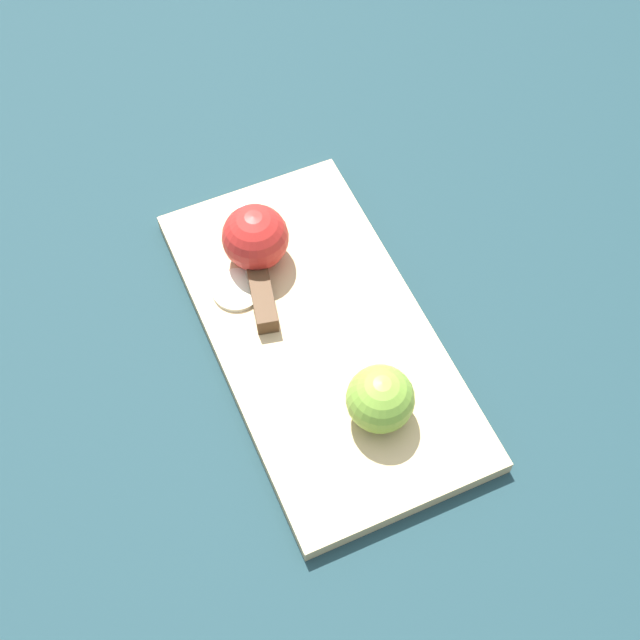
# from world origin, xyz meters

# --- Properties ---
(ground_plane) EXTENTS (4.00, 4.00, 0.00)m
(ground_plane) POSITION_xyz_m (0.00, 0.00, 0.00)
(ground_plane) COLOR #193338
(cutting_board) EXTENTS (0.42, 0.22, 0.02)m
(cutting_board) POSITION_xyz_m (0.00, 0.00, 0.01)
(cutting_board) COLOR tan
(cutting_board) RESTS_ON ground_plane
(apple_half_left) EXTENTS (0.07, 0.07, 0.07)m
(apple_half_left) POSITION_xyz_m (-0.11, -0.02, 0.05)
(apple_half_left) COLOR olive
(apple_half_left) RESTS_ON cutting_board
(apple_half_right) EXTENTS (0.07, 0.07, 0.07)m
(apple_half_right) POSITION_xyz_m (0.11, 0.03, 0.05)
(apple_half_right) COLOR red
(apple_half_right) RESTS_ON cutting_board
(knife) EXTENTS (0.17, 0.05, 0.02)m
(knife) POSITION_xyz_m (0.06, 0.04, 0.03)
(knife) COLOR silver
(knife) RESTS_ON cutting_board
(apple_slice) EXTENTS (0.05, 0.05, 0.00)m
(apple_slice) POSITION_xyz_m (0.08, 0.06, 0.02)
(apple_slice) COLOR beige
(apple_slice) RESTS_ON cutting_board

